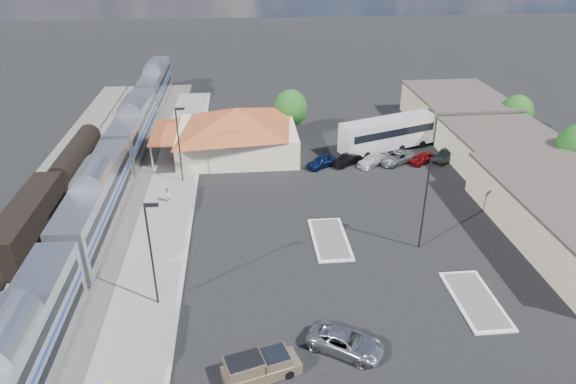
{
  "coord_description": "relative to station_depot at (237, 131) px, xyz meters",
  "views": [
    {
      "loc": [
        -3.86,
        -38.66,
        26.27
      ],
      "look_at": [
        0.46,
        6.85,
        2.8
      ],
      "focal_mm": 32.0,
      "sensor_mm": 36.0,
      "label": 1
    }
  ],
  "objects": [
    {
      "name": "coach_bus",
      "position": [
        19.79,
        -0.78,
        -0.61
      ],
      "size": [
        13.78,
        7.59,
        4.37
      ],
      "rotation": [
        0.0,
        0.0,
        1.93
      ],
      "color": "silver",
      "rests_on": "ground"
    },
    {
      "name": "tree_east_c",
      "position": [
        38.56,
        2.0,
        0.63
      ],
      "size": [
        4.41,
        4.41,
        6.21
      ],
      "color": "#382314",
      "rests_on": "ground"
    },
    {
      "name": "parked_car_a",
      "position": [
        10.28,
        -5.3,
        -2.42
      ],
      "size": [
        4.43,
        3.73,
        1.43
      ],
      "primitive_type": "imported",
      "rotation": [
        0.0,
        0.0,
        -0.98
      ],
      "color": "#0D1C42",
      "rests_on": "ground"
    },
    {
      "name": "lamp_plat_s",
      "position": [
        -6.34,
        -30.0,
        2.21
      ],
      "size": [
        1.08,
        0.25,
        9.0
      ],
      "color": "black",
      "rests_on": "ground"
    },
    {
      "name": "buildings_east",
      "position": [
        32.56,
        -9.72,
        -0.86
      ],
      "size": [
        14.4,
        51.4,
        4.8
      ],
      "color": "#C6B28C",
      "rests_on": "ground"
    },
    {
      "name": "parked_car_e",
      "position": [
        23.08,
        -5.3,
        -2.46
      ],
      "size": [
        4.1,
        3.55,
        1.33
      ],
      "primitive_type": "imported",
      "rotation": [
        0.0,
        0.0,
        -0.95
      ],
      "color": "maroon",
      "rests_on": "ground"
    },
    {
      "name": "parked_car_f",
      "position": [
        26.28,
        -5.0,
        -2.41
      ],
      "size": [
        4.41,
        3.82,
        1.44
      ],
      "primitive_type": "imported",
      "rotation": [
        0.0,
        0.0,
        -0.93
      ],
      "color": "black",
      "rests_on": "ground"
    },
    {
      "name": "parked_car_b",
      "position": [
        13.48,
        -5.0,
        -2.46
      ],
      "size": [
        4.13,
        3.47,
        1.33
      ],
      "primitive_type": "imported",
      "rotation": [
        0.0,
        0.0,
        -0.97
      ],
      "color": "black",
      "rests_on": "ground"
    },
    {
      "name": "suv",
      "position": [
        7.23,
        -36.27,
        -2.38
      ],
      "size": [
        5.87,
        4.96,
        1.49
      ],
      "primitive_type": "imported",
      "rotation": [
        0.0,
        0.0,
        1.01
      ],
      "color": "#9B9DA3",
      "rests_on": "ground"
    },
    {
      "name": "station_depot",
      "position": [
        0.0,
        0.0,
        0.0
      ],
      "size": [
        18.35,
        12.24,
        6.2
      ],
      "color": "#C1B38D",
      "rests_on": "ground"
    },
    {
      "name": "railbed",
      "position": [
        -16.44,
        -16.0,
        -3.07
      ],
      "size": [
        16.0,
        100.0,
        0.12
      ],
      "primitive_type": "cube",
      "color": "#4C4944",
      "rests_on": "ground"
    },
    {
      "name": "platform",
      "position": [
        -7.44,
        -18.0,
        -3.04
      ],
      "size": [
        5.5,
        92.0,
        0.18
      ],
      "primitive_type": "cube",
      "color": "gray",
      "rests_on": "ground"
    },
    {
      "name": "freight_cars",
      "position": [
        -19.44,
        -19.5,
        -1.21
      ],
      "size": [
        2.8,
        46.0,
        4.0
      ],
      "color": "black",
      "rests_on": "ground"
    },
    {
      "name": "lamp_plat_n",
      "position": [
        -6.34,
        -8.0,
        2.21
      ],
      "size": [
        1.08,
        0.25,
        9.0
      ],
      "color": "black",
      "rests_on": "ground"
    },
    {
      "name": "parked_car_d",
      "position": [
        19.88,
        -5.0,
        -2.43
      ],
      "size": [
        5.5,
        4.72,
        1.4
      ],
      "primitive_type": "imported",
      "rotation": [
        0.0,
        0.0,
        -0.99
      ],
      "color": "gray",
      "rests_on": "ground"
    },
    {
      "name": "traffic_island_north",
      "position": [
        18.56,
        -32.0,
        -3.03
      ],
      "size": [
        3.3,
        7.5,
        0.21
      ],
      "color": "silver",
      "rests_on": "ground"
    },
    {
      "name": "traffic_island_south",
      "position": [
        8.56,
        -22.0,
        -3.03
      ],
      "size": [
        3.3,
        7.5,
        0.21
      ],
      "color": "silver",
      "rests_on": "ground"
    },
    {
      "name": "ground",
      "position": [
        4.56,
        -24.0,
        -3.13
      ],
      "size": [
        280.0,
        280.0,
        0.0
      ],
      "primitive_type": "plane",
      "color": "black",
      "rests_on": "ground"
    },
    {
      "name": "tree_depot",
      "position": [
        7.56,
        6.0,
        0.89
      ],
      "size": [
        4.71,
        4.71,
        6.63
      ],
      "color": "#382314",
      "rests_on": "ground"
    },
    {
      "name": "parked_car_c",
      "position": [
        16.68,
        -5.3,
        -2.48
      ],
      "size": [
        4.68,
        4.2,
        1.31
      ],
      "primitive_type": "imported",
      "rotation": [
        0.0,
        0.0,
        -0.91
      ],
      "color": "silver",
      "rests_on": "ground"
    },
    {
      "name": "lamp_lot",
      "position": [
        16.66,
        -24.0,
        2.21
      ],
      "size": [
        1.08,
        0.25,
        9.0
      ],
      "color": "black",
      "rests_on": "ground"
    },
    {
      "name": "passenger_train",
      "position": [
        -13.44,
        -17.94,
        -0.26
      ],
      "size": [
        3.0,
        104.0,
        5.55
      ],
      "color": "silver",
      "rests_on": "ground"
    },
    {
      "name": "person_b",
      "position": [
        -7.57,
        -13.09,
        -2.07
      ],
      "size": [
        0.88,
        1.01,
        1.76
      ],
      "primitive_type": "imported",
      "rotation": [
        0.0,
        0.0,
        -1.85
      ],
      "color": "white",
      "rests_on": "platform"
    },
    {
      "name": "pickup_truck",
      "position": [
        1.29,
        -38.05,
        -2.3
      ],
      "size": [
        5.39,
        3.18,
        1.75
      ],
      "rotation": [
        0.0,
        0.0,
        1.85
      ],
      "color": "#997F5E",
      "rests_on": "ground"
    }
  ]
}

